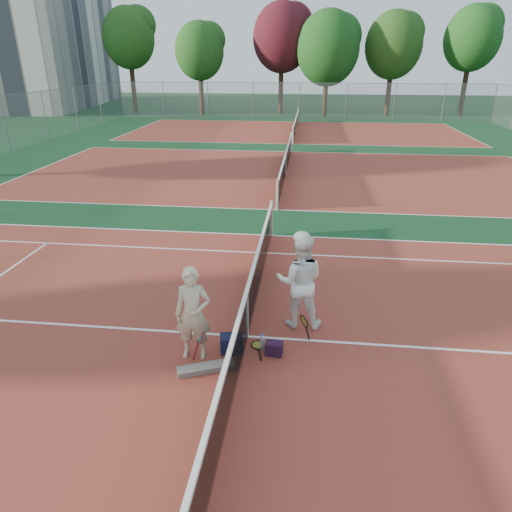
# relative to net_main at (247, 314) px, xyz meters

# --- Properties ---
(ground) EXTENTS (130.00, 130.00, 0.00)m
(ground) POSITION_rel_net_main_xyz_m (0.00, 0.00, -0.51)
(ground) COLOR #0F371A
(ground) RESTS_ON ground
(court_main) EXTENTS (23.77, 10.97, 0.01)m
(court_main) POSITION_rel_net_main_xyz_m (0.00, 0.00, -0.51)
(court_main) COLOR maroon
(court_main) RESTS_ON ground
(court_far_a) EXTENTS (23.77, 10.97, 0.01)m
(court_far_a) POSITION_rel_net_main_xyz_m (0.00, 13.50, -0.51)
(court_far_a) COLOR maroon
(court_far_a) RESTS_ON ground
(court_far_b) EXTENTS (23.77, 10.97, 0.01)m
(court_far_b) POSITION_rel_net_main_xyz_m (0.00, 27.00, -0.51)
(court_far_b) COLOR maroon
(court_far_b) RESTS_ON ground
(net_main) EXTENTS (0.10, 10.98, 1.02)m
(net_main) POSITION_rel_net_main_xyz_m (0.00, 0.00, 0.00)
(net_main) COLOR black
(net_main) RESTS_ON ground
(net_far_a) EXTENTS (0.10, 10.98, 1.02)m
(net_far_a) POSITION_rel_net_main_xyz_m (0.00, 13.50, 0.00)
(net_far_a) COLOR black
(net_far_a) RESTS_ON ground
(net_far_b) EXTENTS (0.10, 10.98, 1.02)m
(net_far_b) POSITION_rel_net_main_xyz_m (0.00, 27.00, 0.00)
(net_far_b) COLOR black
(net_far_b) RESTS_ON ground
(fence_back) EXTENTS (32.00, 0.06, 3.00)m
(fence_back) POSITION_rel_net_main_xyz_m (0.00, 34.00, 0.99)
(fence_back) COLOR slate
(fence_back) RESTS_ON ground
(apartment_block) EXTENTS (12.96, 23.18, 15.00)m
(apartment_block) POSITION_rel_net_main_xyz_m (-28.00, 44.00, 6.99)
(apartment_block) COLOR beige
(apartment_block) RESTS_ON ground
(player_a) EXTENTS (0.65, 0.44, 1.72)m
(player_a) POSITION_rel_net_main_xyz_m (-0.85, -0.70, 0.35)
(player_a) COLOR beige
(player_a) RESTS_ON ground
(player_b) EXTENTS (0.94, 0.73, 1.91)m
(player_b) POSITION_rel_net_main_xyz_m (0.96, 0.58, 0.45)
(player_b) COLOR white
(player_b) RESTS_ON ground
(racket_red) EXTENTS (0.33, 0.35, 0.58)m
(racket_red) POSITION_rel_net_main_xyz_m (-0.73, -0.76, -0.22)
(racket_red) COLOR maroon
(racket_red) RESTS_ON ground
(racket_black_held) EXTENTS (0.32, 0.34, 0.58)m
(racket_black_held) POSITION_rel_net_main_xyz_m (1.08, -0.04, -0.22)
(racket_black_held) COLOR black
(racket_black_held) RESTS_ON ground
(racket_spare) EXTENTS (0.41, 0.65, 0.03)m
(racket_spare) POSITION_rel_net_main_xyz_m (0.23, -0.28, -0.49)
(racket_spare) COLOR black
(racket_spare) RESTS_ON ground
(sports_bag_navy) EXTENTS (0.46, 0.36, 0.32)m
(sports_bag_navy) POSITION_rel_net_main_xyz_m (-0.22, -0.49, -0.35)
(sports_bag_navy) COLOR black
(sports_bag_navy) RESTS_ON ground
(sports_bag_purple) EXTENTS (0.32, 0.24, 0.25)m
(sports_bag_purple) POSITION_rel_net_main_xyz_m (0.56, -0.51, -0.39)
(sports_bag_purple) COLOR black
(sports_bag_purple) RESTS_ON ground
(net_cover_canvas) EXTENTS (0.99, 0.58, 0.10)m
(net_cover_canvas) POSITION_rel_net_main_xyz_m (-0.57, -1.11, -0.46)
(net_cover_canvas) COLOR slate
(net_cover_canvas) RESTS_ON ground
(water_bottle) EXTENTS (0.09, 0.09, 0.30)m
(water_bottle) POSITION_rel_net_main_xyz_m (0.33, -0.38, -0.36)
(water_bottle) COLOR #C7E7FC
(water_bottle) RESTS_ON ground
(tree_back_0) EXTENTS (4.77, 4.77, 9.38)m
(tree_back_0) POSITION_rel_net_main_xyz_m (-16.11, 37.87, 6.10)
(tree_back_0) COLOR #382314
(tree_back_0) RESTS_ON ground
(tree_back_1) EXTENTS (4.42, 4.42, 8.05)m
(tree_back_1) POSITION_rel_net_main_xyz_m (-9.21, 36.88, 4.97)
(tree_back_1) COLOR #382314
(tree_back_1) RESTS_ON ground
(tree_back_maroon) EXTENTS (5.27, 5.27, 9.65)m
(tree_back_maroon) POSITION_rel_net_main_xyz_m (-1.87, 38.27, 6.09)
(tree_back_maroon) COLOR #382314
(tree_back_maroon) RESTS_ON ground
(tree_back_3) EXTENTS (5.51, 5.51, 8.88)m
(tree_back_3) POSITION_rel_net_main_xyz_m (2.27, 36.85, 5.18)
(tree_back_3) COLOR #382314
(tree_back_3) RESTS_ON ground
(tree_back_4) EXTENTS (5.00, 5.00, 8.84)m
(tree_back_4) POSITION_rel_net_main_xyz_m (8.04, 38.07, 5.43)
(tree_back_4) COLOR #382314
(tree_back_4) RESTS_ON ground
(tree_back_5) EXTENTS (4.77, 4.77, 9.24)m
(tree_back_5) POSITION_rel_net_main_xyz_m (14.66, 38.16, 5.95)
(tree_back_5) COLOR #382314
(tree_back_5) RESTS_ON ground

